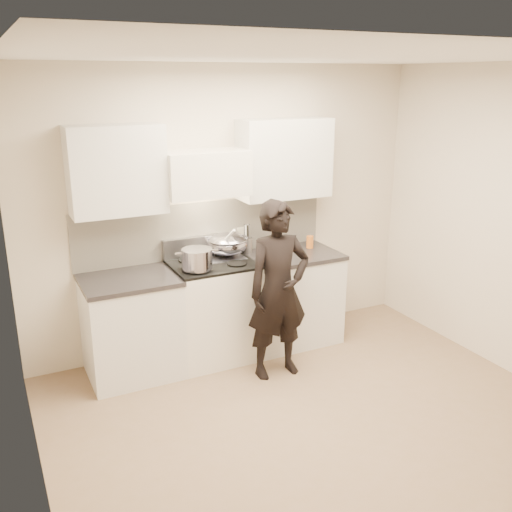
# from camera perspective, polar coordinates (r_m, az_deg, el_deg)

# --- Properties ---
(ground_plane) EXTENTS (4.00, 4.00, 0.00)m
(ground_plane) POSITION_cam_1_polar(r_m,az_deg,el_deg) (4.64, 6.39, -16.34)
(ground_plane) COLOR #816752
(room_shell) EXTENTS (4.04, 3.54, 2.70)m
(room_shell) POSITION_cam_1_polar(r_m,az_deg,el_deg) (4.26, 3.78, 4.20)
(room_shell) COLOR beige
(room_shell) RESTS_ON ground
(stove) EXTENTS (0.76, 0.65, 0.96)m
(stove) POSITION_cam_1_polar(r_m,az_deg,el_deg) (5.41, -4.28, -5.38)
(stove) COLOR silver
(stove) RESTS_ON ground
(counter_right) EXTENTS (0.92, 0.67, 0.92)m
(counter_right) POSITION_cam_1_polar(r_m,az_deg,el_deg) (5.75, 3.43, -4.10)
(counter_right) COLOR silver
(counter_right) RESTS_ON ground
(counter_left) EXTENTS (0.82, 0.67, 0.92)m
(counter_left) POSITION_cam_1_polar(r_m,az_deg,el_deg) (5.21, -12.31, -6.88)
(counter_left) COLOR silver
(counter_left) RESTS_ON ground
(wok) EXTENTS (0.41, 0.50, 0.33)m
(wok) POSITION_cam_1_polar(r_m,az_deg,el_deg) (5.39, -2.91, 1.24)
(wok) COLOR #AAA9BF
(wok) RESTS_ON stove
(stock_pot) EXTENTS (0.38, 0.31, 0.18)m
(stock_pot) POSITION_cam_1_polar(r_m,az_deg,el_deg) (5.02, -5.92, -0.29)
(stock_pot) COLOR #AAA9BF
(stock_pot) RESTS_ON stove
(utensil_crock) EXTENTS (0.11, 0.11, 0.28)m
(utensil_crock) POSITION_cam_1_polar(r_m,az_deg,el_deg) (5.60, -0.92, 1.22)
(utensil_crock) COLOR #A2A2A9
(utensil_crock) RESTS_ON counter_right
(spice_jar) EXTENTS (0.04, 0.04, 0.10)m
(spice_jar) POSITION_cam_1_polar(r_m,az_deg,el_deg) (5.72, 1.84, 1.18)
(spice_jar) COLOR orange
(spice_jar) RESTS_ON counter_right
(oil_glass) EXTENTS (0.07, 0.07, 0.12)m
(oil_glass) POSITION_cam_1_polar(r_m,az_deg,el_deg) (5.78, 5.41, 1.41)
(oil_glass) COLOR #C4641F
(oil_glass) RESTS_ON counter_right
(person) EXTENTS (0.59, 0.39, 1.60)m
(person) POSITION_cam_1_polar(r_m,az_deg,el_deg) (4.98, 2.25, -3.44)
(person) COLOR black
(person) RESTS_ON ground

